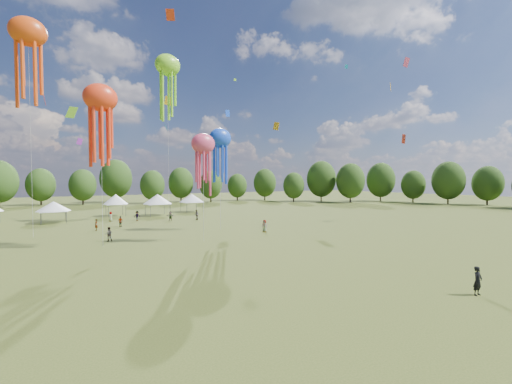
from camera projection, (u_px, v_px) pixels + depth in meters
ground at (372, 323)px, 16.32m from camera, size 300.00×300.00×0.00m
observer_main at (478, 281)px, 20.20m from camera, size 0.68×0.47×1.78m
spectator_near at (109, 234)px, 37.88m from camera, size 0.84×0.67×1.65m
spectators_far at (161, 218)px, 53.94m from camera, size 19.80×24.78×1.75m
festival_tents at (119, 201)px, 62.17m from camera, size 40.00×10.14×4.28m
show_kites at (135, 92)px, 44.66m from camera, size 25.94×22.91×28.38m
small_kites at (143, 24)px, 49.09m from camera, size 75.74×61.42×45.54m
treeline at (102, 183)px, 66.55m from camera, size 201.57×95.24×13.43m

